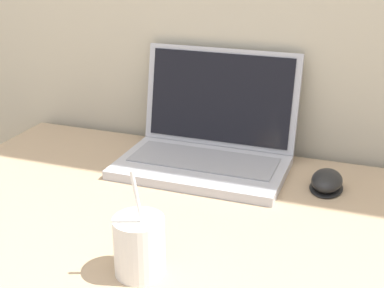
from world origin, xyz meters
TOP-DOWN VIEW (x-y plane):
  - laptop at (0.01, 0.63)m, footprint 0.36×0.27m
  - drink_cup at (0.05, 0.20)m, footprint 0.08×0.08m
  - computer_mouse at (0.28, 0.59)m, footprint 0.07×0.10m

SIDE VIEW (x-z plane):
  - computer_mouse at x=0.28m, z-range 0.75..0.79m
  - drink_cup at x=0.05m, z-range 0.71..0.89m
  - laptop at x=0.01m, z-range 0.69..0.93m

